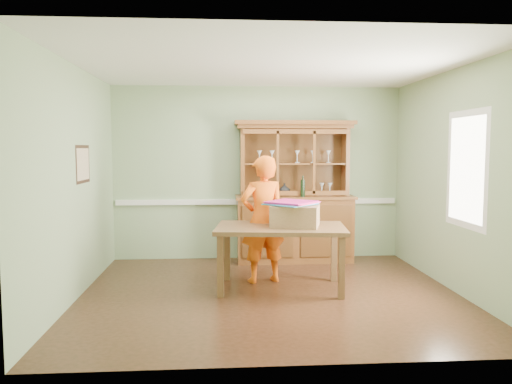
{
  "coord_description": "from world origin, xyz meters",
  "views": [
    {
      "loc": [
        -0.58,
        -5.83,
        1.74
      ],
      "look_at": [
        -0.14,
        0.4,
        1.19
      ],
      "focal_mm": 35.0,
      "sensor_mm": 36.0,
      "label": 1
    }
  ],
  "objects": [
    {
      "name": "china_hutch",
      "position": [
        0.55,
        1.76,
        0.76
      ],
      "size": [
        1.84,
        0.61,
        2.16
      ],
      "color": "brown",
      "rests_on": "floor"
    },
    {
      "name": "floor",
      "position": [
        0.0,
        0.0,
        0.0
      ],
      "size": [
        4.5,
        4.5,
        0.0
      ],
      "primitive_type": "plane",
      "color": "#4A2718",
      "rests_on": "ground"
    },
    {
      "name": "wall_left",
      "position": [
        -2.25,
        0.0,
        1.35
      ],
      "size": [
        0.0,
        4.0,
        4.0
      ],
      "primitive_type": "plane",
      "rotation": [
        1.57,
        0.0,
        1.57
      ],
      "color": "#8EA87E",
      "rests_on": "floor"
    },
    {
      "name": "ceiling",
      "position": [
        0.0,
        0.0,
        2.7
      ],
      "size": [
        4.5,
        4.5,
        0.0
      ],
      "primitive_type": "plane",
      "rotation": [
        3.14,
        0.0,
        0.0
      ],
      "color": "white",
      "rests_on": "wall_back"
    },
    {
      "name": "wall_right",
      "position": [
        2.25,
        0.0,
        1.35
      ],
      "size": [
        0.0,
        4.0,
        4.0
      ],
      "primitive_type": "plane",
      "rotation": [
        1.57,
        0.0,
        -1.57
      ],
      "color": "#8EA87E",
      "rests_on": "floor"
    },
    {
      "name": "kite_stack",
      "position": [
        0.28,
        0.21,
        1.07
      ],
      "size": [
        0.71,
        0.71,
        0.04
      ],
      "rotation": [
        0.0,
        0.0,
        0.85
      ],
      "color": "#51BD37",
      "rests_on": "cardboard_box"
    },
    {
      "name": "cardboard_box",
      "position": [
        0.33,
        0.17,
        0.92
      ],
      "size": [
        0.67,
        0.59,
        0.26
      ],
      "primitive_type": "cube",
      "rotation": [
        0.0,
        0.0,
        -0.28
      ],
      "color": "#A57D55",
      "rests_on": "dining_table"
    },
    {
      "name": "dining_table",
      "position": [
        0.15,
        0.2,
        0.69
      ],
      "size": [
        1.67,
        1.12,
        0.79
      ],
      "rotation": [
        0.0,
        0.0,
        -0.11
      ],
      "color": "brown",
      "rests_on": "floor"
    },
    {
      "name": "framed_map",
      "position": [
        -2.23,
        0.3,
        1.55
      ],
      "size": [
        0.03,
        0.6,
        0.46
      ],
      "color": "#311E13",
      "rests_on": "wall_left"
    },
    {
      "name": "wall_front",
      "position": [
        0.0,
        -2.0,
        1.35
      ],
      "size": [
        4.5,
        0.0,
        4.5
      ],
      "primitive_type": "plane",
      "rotation": [
        -1.57,
        0.0,
        0.0
      ],
      "color": "#8EA87E",
      "rests_on": "floor"
    },
    {
      "name": "person",
      "position": [
        -0.04,
        0.55,
        0.82
      ],
      "size": [
        0.68,
        0.53,
        1.65
      ],
      "primitive_type": "imported",
      "rotation": [
        0.0,
        0.0,
        3.4
      ],
      "color": "#F45D0F",
      "rests_on": "floor"
    },
    {
      "name": "chair_rail",
      "position": [
        0.0,
        1.98,
        0.9
      ],
      "size": [
        4.41,
        0.05,
        0.08
      ],
      "primitive_type": "cube",
      "color": "white",
      "rests_on": "wall_back"
    },
    {
      "name": "window_panel",
      "position": [
        2.23,
        -0.3,
        1.5
      ],
      "size": [
        0.03,
        0.96,
        1.36
      ],
      "color": "white",
      "rests_on": "wall_right"
    },
    {
      "name": "wall_back",
      "position": [
        0.0,
        2.0,
        1.35
      ],
      "size": [
        4.5,
        0.0,
        4.5
      ],
      "primitive_type": "plane",
      "rotation": [
        1.57,
        0.0,
        0.0
      ],
      "color": "#8EA87E",
      "rests_on": "floor"
    }
  ]
}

